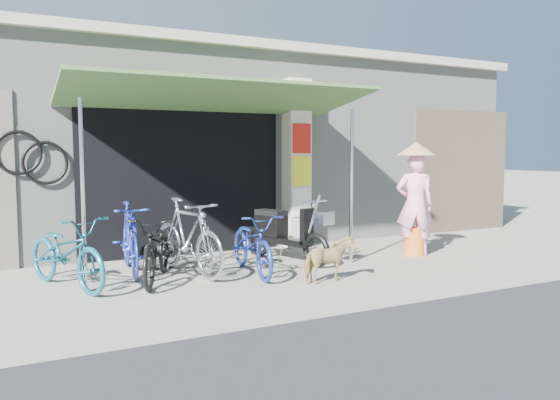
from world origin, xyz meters
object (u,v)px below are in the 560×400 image
bike_black (158,249)px  nun (415,200)px  bike_navy (253,243)px  bike_teal (67,252)px  moped (284,233)px  bike_silver (188,236)px  street_dog (329,260)px  bike_blue (130,238)px

bike_black → nun: 4.31m
bike_navy → nun: bearing=7.7°
bike_teal → moped: (3.21, 0.29, -0.01)m
bike_silver → street_dog: (1.49, -1.32, -0.23)m
bike_navy → street_dog: size_ratio=2.32×
street_dog → nun: size_ratio=0.38×
bike_navy → moped: size_ratio=0.96×
moped → nun: 2.29m
bike_black → bike_silver: bike_silver is taller
bike_teal → bike_silver: bearing=-19.4°
bike_black → bike_silver: 0.55m
bike_teal → bike_black: bike_teal is taller
moped → bike_teal: bearing=167.1°
bike_teal → bike_blue: bike_blue is taller
bike_teal → nun: bearing=-24.9°
bike_teal → bike_black: 1.12m
bike_black → moped: bearing=35.3°
bike_blue → bike_black: 0.71m
bike_silver → street_dog: bike_silver is taller
bike_teal → bike_blue: bearing=7.8°
bike_black → moped: moped is taller
bike_black → bike_navy: bike_black is taller
bike_silver → bike_navy: bearing=-39.3°
bike_teal → bike_navy: size_ratio=1.07×
street_dog → bike_black: bearing=55.4°
bike_black → bike_silver: (0.49, 0.24, 0.10)m
bike_black → moped: size_ratio=0.97×
bike_teal → moped: bearing=-17.5°
bike_teal → street_dog: 3.33m
bike_teal → nun: nun is taller
bike_silver → moped: bike_silver is taller
nun → bike_black: bearing=32.0°
bike_black → bike_blue: bearing=132.1°
bike_blue → moped: (2.32, -0.23, -0.05)m
bike_silver → bike_navy: size_ratio=1.08×
bike_black → nun: bearing=22.8°
street_dog → moped: size_ratio=0.41×
bike_teal → bike_blue: 1.03m
bike_black → moped: (2.10, 0.43, 0.02)m
bike_black → street_dog: 2.26m
bike_black → bike_silver: bearing=49.5°
street_dog → bike_navy: bearing=30.5°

